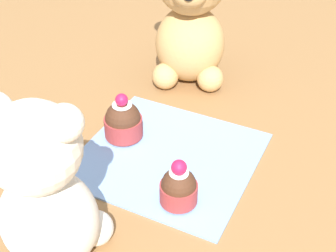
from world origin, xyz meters
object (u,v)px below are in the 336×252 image
object	(u,v)px
teddy_bear_tan	(191,14)
cupcake_near_cream_bear	(179,187)
cupcake_near_tan_bear	(123,121)
teddy_bear_cream	(45,191)

from	to	relation	value
teddy_bear_tan	cupcake_near_cream_bear	distance (m)	0.32
teddy_bear_tan	cupcake_near_cream_bear	world-z (taller)	teddy_bear_tan
teddy_bear_tan	cupcake_near_tan_bear	distance (m)	0.22
teddy_bear_cream	cupcake_near_cream_bear	size ratio (longest dim) A/B	3.27
cupcake_near_cream_bear	cupcake_near_tan_bear	world-z (taller)	cupcake_near_tan_bear
teddy_bear_tan	cupcake_near_tan_bear	size ratio (longest dim) A/B	3.47
teddy_bear_cream	cupcake_near_tan_bear	xyz separation A→B (m)	(0.04, -0.22, -0.07)
teddy_bear_tan	cupcake_near_tan_bear	bearing A→B (deg)	-114.77
cupcake_near_cream_bear	teddy_bear_cream	bearing A→B (deg)	55.92
cupcake_near_cream_bear	teddy_bear_tan	bearing A→B (deg)	-68.27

